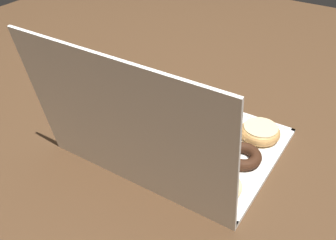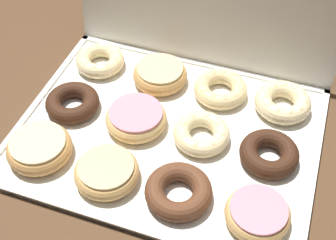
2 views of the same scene
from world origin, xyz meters
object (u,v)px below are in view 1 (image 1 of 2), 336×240
chocolate_cake_ring_donut_7 (129,113)px  cruller_donut_11 (100,133)px  chocolate_cake_ring_donut_2 (184,106)px  cruller_donut_10 (135,148)px  glazed_ring_donut_1 (220,117)px  cruller_donut_6 (161,126)px  pink_frosted_donut_3 (150,94)px  pink_frosted_donut_5 (199,139)px  chocolate_cake_ring_donut_4 (242,156)px  donut_box (180,138)px  cruller_donut_8 (221,186)px  glazed_ring_donut_9 (175,164)px  glazed_ring_donut_0 (260,132)px

chocolate_cake_ring_donut_7 → cruller_donut_11: size_ratio=0.96×
chocolate_cake_ring_donut_2 → cruller_donut_10: same height
glazed_ring_donut_1 → cruller_donut_6: bearing=47.1°
glazed_ring_donut_1 → pink_frosted_donut_3: (0.27, 0.00, -0.00)m
chocolate_cake_ring_donut_2 → cruller_donut_10: 0.27m
pink_frosted_donut_5 → cruller_donut_11: 0.30m
chocolate_cake_ring_donut_4 → pink_frosted_donut_5: 0.14m
donut_box → cruller_donut_8: size_ratio=5.35×
pink_frosted_donut_3 → cruller_donut_8: bearing=146.6°
chocolate_cake_ring_donut_4 → chocolate_cake_ring_donut_2: bearing=-26.5°
pink_frosted_donut_3 → cruller_donut_11: size_ratio=0.96×
pink_frosted_donut_3 → chocolate_cake_ring_donut_7: bearing=92.4°
pink_frosted_donut_3 → cruller_donut_10: same height
chocolate_cake_ring_donut_4 → chocolate_cake_ring_donut_7: size_ratio=1.00×
chocolate_cake_ring_donut_2 → cruller_donut_6: same height
chocolate_cake_ring_donut_2 → cruller_donut_6: bearing=89.8°
cruller_donut_6 → cruller_donut_11: cruller_donut_11 is taller
cruller_donut_11 → chocolate_cake_ring_donut_4: bearing=-161.3°
donut_box → glazed_ring_donut_9: size_ratio=4.96×
chocolate_cake_ring_donut_7 → cruller_donut_8: size_ratio=1.02×
chocolate_cake_ring_donut_7 → glazed_ring_donut_9: glazed_ring_donut_9 is taller
glazed_ring_donut_1 → pink_frosted_donut_3: bearing=1.0°
cruller_donut_6 → chocolate_cake_ring_donut_7: bearing=-2.3°
donut_box → chocolate_cake_ring_donut_2: 0.15m
glazed_ring_donut_1 → glazed_ring_donut_9: glazed_ring_donut_9 is taller
glazed_ring_donut_0 → chocolate_cake_ring_donut_2: glazed_ring_donut_0 is taller
glazed_ring_donut_0 → chocolate_cake_ring_donut_2: size_ratio=1.04×
chocolate_cake_ring_donut_4 → chocolate_cake_ring_donut_7: bearing=-0.2°
glazed_ring_donut_9 → pink_frosted_donut_5: bearing=-90.7°
cruller_donut_11 → pink_frosted_donut_5: bearing=-152.5°
pink_frosted_donut_5 → chocolate_cake_ring_donut_7: bearing=-0.3°
pink_frosted_donut_5 → glazed_ring_donut_9: 0.13m
cruller_donut_6 → cruller_donut_10: bearing=88.6°
glazed_ring_donut_1 → glazed_ring_donut_9: size_ratio=1.00×
glazed_ring_donut_1 → cruller_donut_6: size_ratio=1.07×
chocolate_cake_ring_donut_2 → cruller_donut_6: 0.14m
chocolate_cake_ring_donut_7 → cruller_donut_10: same height
chocolate_cake_ring_donut_7 → donut_box: bearing=-179.8°
pink_frosted_donut_3 → cruller_donut_11: 0.27m
chocolate_cake_ring_donut_4 → pink_frosted_donut_5: size_ratio=0.90×
donut_box → glazed_ring_donut_9: 0.15m
chocolate_cake_ring_donut_2 → cruller_donut_11: bearing=64.0°
glazed_ring_donut_1 → chocolate_cake_ring_donut_4: (-0.14, 0.14, -0.00)m
chocolate_cake_ring_donut_2 → cruller_donut_11: (0.13, 0.27, 0.00)m
donut_box → pink_frosted_donut_3: pink_frosted_donut_3 is taller
glazed_ring_donut_0 → glazed_ring_donut_1: size_ratio=1.04×
cruller_donut_11 → glazed_ring_donut_1: bearing=-133.9°
cruller_donut_11 → cruller_donut_10: bearing=-178.9°
glazed_ring_donut_9 → cruller_donut_11: bearing=1.2°
donut_box → chocolate_cake_ring_donut_2: chocolate_cake_ring_donut_2 is taller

